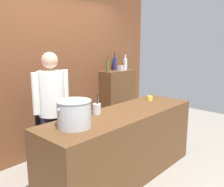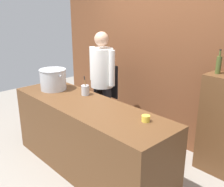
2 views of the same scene
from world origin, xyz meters
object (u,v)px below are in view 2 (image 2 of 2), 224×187
object	(u,v)px
utensil_crock	(85,90)
chef	(102,78)
wine_bottle_olive	(219,64)
butter_jar	(146,118)
stockpot_large	(53,79)

from	to	relation	value
utensil_crock	chef	bearing A→B (deg)	118.01
wine_bottle_olive	chef	bearing A→B (deg)	-163.39
butter_jar	wine_bottle_olive	bearing A→B (deg)	80.26
stockpot_large	utensil_crock	distance (m)	0.53
chef	stockpot_large	bearing A→B (deg)	74.85
stockpot_large	wine_bottle_olive	world-z (taller)	wine_bottle_olive
chef	utensil_crock	size ratio (longest dim) A/B	6.41
stockpot_large	butter_jar	world-z (taller)	stockpot_large
stockpot_large	butter_jar	xyz separation A→B (m)	(1.57, 0.11, -0.11)
butter_jar	wine_bottle_olive	world-z (taller)	wine_bottle_olive
utensil_crock	wine_bottle_olive	world-z (taller)	wine_bottle_olive
utensil_crock	butter_jar	size ratio (longest dim) A/B	3.01
chef	stockpot_large	size ratio (longest dim) A/B	3.91
chef	stockpot_large	distance (m)	0.75
wine_bottle_olive	butter_jar	bearing A→B (deg)	-99.74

